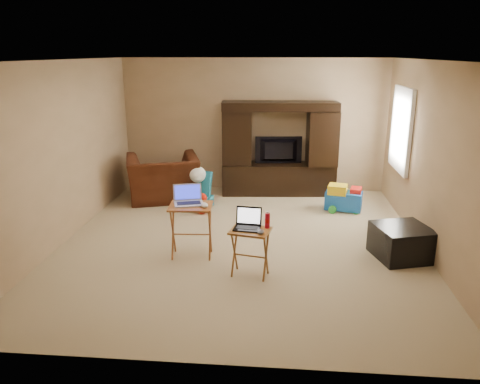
# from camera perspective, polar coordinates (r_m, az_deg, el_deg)

# --- Properties ---
(floor) EXTENTS (5.50, 5.50, 0.00)m
(floor) POSITION_cam_1_polar(r_m,az_deg,el_deg) (6.72, 0.15, -6.06)
(floor) COLOR #CAB48B
(floor) RESTS_ON ground
(ceiling) EXTENTS (5.50, 5.50, 0.00)m
(ceiling) POSITION_cam_1_polar(r_m,az_deg,el_deg) (6.19, 0.17, 15.79)
(ceiling) COLOR silver
(ceiling) RESTS_ON ground
(wall_back) EXTENTS (5.00, 0.00, 5.00)m
(wall_back) POSITION_cam_1_polar(r_m,az_deg,el_deg) (9.04, 1.67, 8.12)
(wall_back) COLOR tan
(wall_back) RESTS_ON ground
(wall_front) EXTENTS (5.00, 0.00, 5.00)m
(wall_front) POSITION_cam_1_polar(r_m,az_deg,el_deg) (3.71, -3.50, -4.62)
(wall_front) COLOR tan
(wall_front) RESTS_ON ground
(wall_left) EXTENTS (0.00, 5.50, 5.50)m
(wall_left) POSITION_cam_1_polar(r_m,az_deg,el_deg) (7.00, -20.74, 4.52)
(wall_left) COLOR tan
(wall_left) RESTS_ON ground
(wall_right) EXTENTS (0.00, 5.50, 5.50)m
(wall_right) POSITION_cam_1_polar(r_m,az_deg,el_deg) (6.61, 22.33, 3.68)
(wall_right) COLOR tan
(wall_right) RESTS_ON ground
(window_pane) EXTENTS (0.00, 1.20, 1.20)m
(window_pane) POSITION_cam_1_polar(r_m,az_deg,el_deg) (8.05, 19.19, 7.23)
(window_pane) COLOR white
(window_pane) RESTS_ON ground
(window_frame) EXTENTS (0.06, 1.14, 1.34)m
(window_frame) POSITION_cam_1_polar(r_m,az_deg,el_deg) (8.05, 19.05, 7.23)
(window_frame) COLOR white
(window_frame) RESTS_ON ground
(entertainment_center) EXTENTS (2.15, 0.70, 1.73)m
(entertainment_center) POSITION_cam_1_polar(r_m,az_deg,el_deg) (8.80, 4.78, 5.29)
(entertainment_center) COLOR black
(entertainment_center) RESTS_ON floor
(television) EXTENTS (0.89, 0.22, 0.51)m
(television) POSITION_cam_1_polar(r_m,az_deg,el_deg) (8.78, 4.77, 5.04)
(television) COLOR black
(television) RESTS_ON entertainment_center
(recliner) EXTENTS (1.52, 1.42, 0.81)m
(recliner) POSITION_cam_1_polar(r_m,az_deg,el_deg) (8.59, -9.36, 1.68)
(recliner) COLOR #441C0E
(recliner) RESTS_ON floor
(child_rocker) EXTENTS (0.57, 0.62, 0.62)m
(child_rocker) POSITION_cam_1_polar(r_m,az_deg,el_deg) (8.11, -5.33, 0.24)
(child_rocker) COLOR #176781
(child_rocker) RESTS_ON floor
(plush_toy) EXTENTS (0.33, 0.27, 0.36)m
(plush_toy) POSITION_cam_1_polar(r_m,az_deg,el_deg) (7.81, -4.66, -1.37)
(plush_toy) COLOR red
(plush_toy) RESTS_ON floor
(push_toy) EXTENTS (0.70, 0.57, 0.46)m
(push_toy) POSITION_cam_1_polar(r_m,az_deg,el_deg) (8.12, 12.52, -0.66)
(push_toy) COLOR blue
(push_toy) RESTS_ON floor
(ottoman) EXTENTS (0.82, 0.82, 0.43)m
(ottoman) POSITION_cam_1_polar(r_m,az_deg,el_deg) (6.50, 19.12, -5.80)
(ottoman) COLOR black
(ottoman) RESTS_ON floor
(tray_table_left) EXTENTS (0.57, 0.47, 0.71)m
(tray_table_left) POSITION_cam_1_polar(r_m,az_deg,el_deg) (6.16, -5.94, -4.75)
(tray_table_left) COLOR #A35A27
(tray_table_left) RESTS_ON floor
(tray_table_right) EXTENTS (0.52, 0.45, 0.59)m
(tray_table_right) POSITION_cam_1_polar(r_m,az_deg,el_deg) (5.64, 1.24, -7.42)
(tray_table_right) COLOR #905C22
(tray_table_right) RESTS_ON floor
(laptop_left) EXTENTS (0.44, 0.39, 0.24)m
(laptop_left) POSITION_cam_1_polar(r_m,az_deg,el_deg) (6.04, -6.30, -0.43)
(laptop_left) COLOR #A4A4A8
(laptop_left) RESTS_ON tray_table_left
(laptop_right) EXTENTS (0.33, 0.29, 0.24)m
(laptop_right) POSITION_cam_1_polar(r_m,az_deg,el_deg) (5.50, 0.86, -3.38)
(laptop_right) COLOR black
(laptop_right) RESTS_ON tray_table_right
(mouse_left) EXTENTS (0.14, 0.17, 0.06)m
(mouse_left) POSITION_cam_1_polar(r_m,az_deg,el_deg) (5.93, -4.37, -1.61)
(mouse_left) COLOR silver
(mouse_left) RESTS_ON tray_table_left
(mouse_right) EXTENTS (0.10, 0.13, 0.05)m
(mouse_right) POSITION_cam_1_polar(r_m,az_deg,el_deg) (5.40, 2.55, -4.89)
(mouse_right) COLOR #3D3D42
(mouse_right) RESTS_ON tray_table_right
(water_bottle) EXTENTS (0.06, 0.06, 0.18)m
(water_bottle) POSITION_cam_1_polar(r_m,az_deg,el_deg) (5.56, 3.36, -3.52)
(water_bottle) COLOR red
(water_bottle) RESTS_ON tray_table_right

